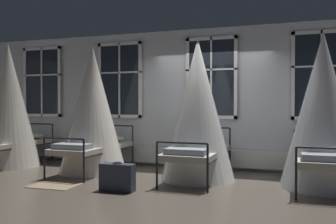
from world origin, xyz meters
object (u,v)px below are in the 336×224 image
at_px(cot_first, 9,107).
at_px(cot_third, 198,111).
at_px(suitcase_dark, 117,177).
at_px(cot_fourth, 323,112).
at_px(cot_second, 93,111).

xyz_separation_m(cot_first, cot_third, (4.39, -0.03, -0.08)).
height_order(cot_first, cot_third, cot_first).
relative_size(cot_third, suitcase_dark, 4.60).
xyz_separation_m(cot_third, suitcase_dark, (-0.97, -1.35, -1.04)).
relative_size(cot_first, cot_fourth, 1.06).
bearing_deg(cot_second, cot_first, 91.04).
distance_m(cot_fourth, suitcase_dark, 3.54).
bearing_deg(cot_first, cot_second, -88.61).
distance_m(cot_first, suitcase_dark, 3.85).
bearing_deg(cot_third, cot_first, 90.16).
height_order(cot_fourth, suitcase_dark, cot_fourth).
xyz_separation_m(cot_second, cot_fourth, (4.36, -0.02, 0.01)).
xyz_separation_m(cot_fourth, suitcase_dark, (-3.11, -1.34, -1.04)).
xyz_separation_m(cot_first, cot_second, (2.17, -0.01, -0.09)).
bearing_deg(suitcase_dark, cot_third, 52.51).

